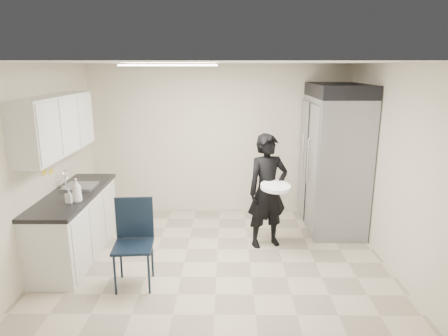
{
  "coord_description": "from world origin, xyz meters",
  "views": [
    {
      "loc": [
        0.14,
        -4.88,
        2.56
      ],
      "look_at": [
        0.09,
        0.2,
        1.26
      ],
      "focal_mm": 32.0,
      "sensor_mm": 36.0,
      "label": 1
    }
  ],
  "objects_px": {
    "commercial_fridge": "(334,164)",
    "man_tuxedo": "(268,191)",
    "folding_chair": "(133,246)",
    "lower_counter": "(75,226)"
  },
  "relations": [
    {
      "from": "commercial_fridge",
      "to": "man_tuxedo",
      "type": "distance_m",
      "value": 1.35
    },
    {
      "from": "commercial_fridge",
      "to": "folding_chair",
      "type": "height_order",
      "value": "commercial_fridge"
    },
    {
      "from": "lower_counter",
      "to": "folding_chair",
      "type": "xyz_separation_m",
      "value": [
        0.98,
        -0.79,
        0.08
      ]
    },
    {
      "from": "commercial_fridge",
      "to": "folding_chair",
      "type": "distance_m",
      "value": 3.41
    },
    {
      "from": "lower_counter",
      "to": "folding_chair",
      "type": "distance_m",
      "value": 1.26
    },
    {
      "from": "man_tuxedo",
      "to": "lower_counter",
      "type": "bearing_deg",
      "value": 168.31
    },
    {
      "from": "folding_chair",
      "to": "commercial_fridge",
      "type": "bearing_deg",
      "value": 29.03
    },
    {
      "from": "commercial_fridge",
      "to": "man_tuxedo",
      "type": "bearing_deg",
      "value": -147.27
    },
    {
      "from": "folding_chair",
      "to": "man_tuxedo",
      "type": "height_order",
      "value": "man_tuxedo"
    },
    {
      "from": "lower_counter",
      "to": "man_tuxedo",
      "type": "height_order",
      "value": "man_tuxedo"
    }
  ]
}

